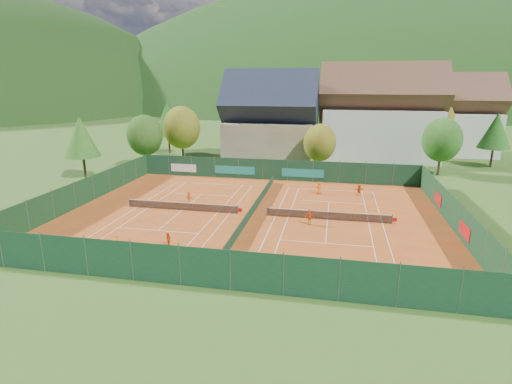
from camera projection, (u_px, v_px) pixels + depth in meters
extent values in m
plane|color=#31561A|center=(252.00, 215.00, 42.98)|extent=(600.00, 600.00, 0.00)
cube|color=#A64618|center=(252.00, 215.00, 42.98)|extent=(40.00, 32.00, 0.01)
cube|color=white|center=(214.00, 184.00, 55.71)|extent=(10.97, 0.06, 0.00)
cube|color=white|center=(129.00, 254.00, 33.27)|extent=(10.97, 0.06, 0.00)
cube|color=white|center=(137.00, 207.00, 45.53)|extent=(0.06, 23.77, 0.00)
cube|color=white|center=(230.00, 213.00, 43.45)|extent=(0.06, 23.77, 0.00)
cube|color=white|center=(148.00, 208.00, 45.27)|extent=(0.06, 23.77, 0.00)
cube|color=white|center=(218.00, 212.00, 43.71)|extent=(0.06, 23.77, 0.00)
cube|color=white|center=(201.00, 195.00, 50.53)|extent=(8.23, 0.06, 0.00)
cube|color=white|center=(158.00, 230.00, 38.45)|extent=(8.23, 0.06, 0.00)
cube|color=white|center=(182.00, 210.00, 44.49)|extent=(0.06, 12.80, 0.00)
cube|color=white|center=(330.00, 190.00, 52.68)|extent=(10.97, 0.06, 0.00)
cube|color=white|center=(323.00, 271.00, 30.24)|extent=(10.97, 0.06, 0.00)
cube|color=white|center=(275.00, 216.00, 42.50)|extent=(0.06, 23.77, 0.00)
cube|color=white|center=(382.00, 223.00, 40.42)|extent=(0.06, 23.77, 0.00)
cube|color=white|center=(288.00, 217.00, 42.24)|extent=(0.06, 23.77, 0.00)
cube|color=white|center=(368.00, 222.00, 40.68)|extent=(0.06, 23.77, 0.00)
cube|color=white|center=(329.00, 202.00, 47.50)|extent=(8.23, 0.06, 0.00)
cube|color=white|center=(326.00, 243.00, 35.42)|extent=(8.23, 0.06, 0.00)
cube|color=white|center=(328.00, 220.00, 41.46)|extent=(0.06, 12.80, 0.00)
cylinder|color=#59595B|center=(129.00, 202.00, 45.57)|extent=(0.10, 0.10, 1.02)
cylinder|color=#59595B|center=(238.00, 209.00, 43.14)|extent=(0.10, 0.10, 1.02)
cube|color=black|center=(182.00, 206.00, 44.37)|extent=(12.80, 0.02, 0.86)
cube|color=white|center=(182.00, 203.00, 44.25)|extent=(12.80, 0.04, 0.06)
cube|color=red|center=(240.00, 210.00, 43.11)|extent=(0.40, 0.04, 0.40)
cylinder|color=#59595B|center=(267.00, 211.00, 42.54)|extent=(0.10, 0.10, 1.02)
cylinder|color=#59595B|center=(392.00, 219.00, 40.11)|extent=(0.10, 0.10, 1.02)
cube|color=black|center=(328.00, 215.00, 41.34)|extent=(12.80, 0.02, 0.86)
cube|color=white|center=(328.00, 212.00, 41.22)|extent=(12.80, 0.04, 0.06)
cube|color=red|center=(395.00, 220.00, 40.08)|extent=(0.40, 0.04, 0.40)
cube|color=#12331F|center=(252.00, 210.00, 42.84)|extent=(0.03, 28.80, 1.00)
cube|color=#143722|center=(275.00, 170.00, 57.68)|extent=(40.00, 0.04, 3.00)
cube|color=teal|center=(235.00, 170.00, 58.84)|extent=(6.00, 0.03, 1.20)
cube|color=teal|center=(303.00, 173.00, 56.95)|extent=(6.00, 0.03, 1.20)
cube|color=silver|center=(184.00, 168.00, 60.36)|extent=(4.00, 0.03, 1.20)
cube|color=#153A23|center=(205.00, 268.00, 27.47)|extent=(40.00, 0.04, 3.00)
cube|color=#153A1C|center=(84.00, 192.00, 46.36)|extent=(0.04, 32.00, 3.00)
cube|color=#13361B|center=(453.00, 213.00, 38.79)|extent=(0.04, 32.00, 3.00)
cube|color=#B21414|center=(464.00, 231.00, 35.10)|extent=(0.03, 3.00, 1.20)
cube|color=#B21414|center=(438.00, 199.00, 44.54)|extent=(0.03, 3.00, 1.20)
cube|color=tan|center=(270.00, 141.00, 70.93)|extent=(15.00, 12.00, 7.00)
cube|color=#1E2333|center=(271.00, 104.00, 69.18)|extent=(16.20, 12.00, 12.00)
cube|color=silver|center=(379.00, 134.00, 72.73)|extent=(20.00, 11.00, 9.00)
cube|color=brown|center=(382.00, 93.00, 70.77)|extent=(21.60, 11.00, 11.00)
cube|color=silver|center=(449.00, 133.00, 77.76)|extent=(16.00, 10.00, 8.00)
cube|color=brown|center=(453.00, 99.00, 76.01)|extent=(17.28, 10.00, 10.00)
cylinder|color=#412C17|center=(147.00, 160.00, 65.65)|extent=(0.36, 0.36, 2.80)
ellipsoid|color=#275017|center=(145.00, 135.00, 64.57)|extent=(5.72, 5.72, 6.58)
cylinder|color=#442C18|center=(183.00, 153.00, 70.51)|extent=(0.36, 0.36, 3.15)
ellipsoid|color=olive|center=(182.00, 128.00, 69.30)|extent=(6.44, 6.44, 7.40)
cylinder|color=#4A301A|center=(169.00, 144.00, 79.15)|extent=(0.36, 0.36, 3.50)
cone|color=#1F5618|center=(168.00, 119.00, 77.81)|extent=(5.60, 5.60, 6.50)
cylinder|color=#432E18|center=(319.00, 165.00, 62.28)|extent=(0.36, 0.36, 2.45)
ellipsoid|color=olive|center=(320.00, 143.00, 61.34)|extent=(5.01, 5.01, 5.76)
cylinder|color=#4B331A|center=(439.00, 166.00, 60.72)|extent=(0.36, 0.36, 2.80)
ellipsoid|color=#245919|center=(442.00, 140.00, 59.64)|extent=(5.72, 5.72, 6.58)
cylinder|color=#452C18|center=(492.00, 158.00, 66.33)|extent=(0.36, 0.36, 3.15)
cone|color=#205A19|center=(496.00, 131.00, 65.12)|extent=(5.04, 5.04, 5.85)
cylinder|color=#483019|center=(85.00, 167.00, 59.19)|extent=(0.36, 0.36, 3.15)
cone|color=#2A5F1B|center=(81.00, 137.00, 57.97)|extent=(5.04, 5.04, 5.85)
cylinder|color=#4A2A1A|center=(430.00, 147.00, 75.35)|extent=(0.36, 0.36, 3.50)
ellipsoid|color=olive|center=(433.00, 121.00, 74.00)|extent=(7.15, 7.15, 8.22)
ellipsoid|color=black|center=(337.00, 150.00, 335.75)|extent=(440.00, 440.00, 242.00)
cylinder|color=slate|center=(362.00, 268.00, 29.85)|extent=(0.02, 0.02, 0.80)
cylinder|color=slate|center=(366.00, 269.00, 29.79)|extent=(0.02, 0.02, 0.80)
cylinder|color=slate|center=(362.00, 266.00, 30.13)|extent=(0.02, 0.02, 0.80)
cylinder|color=slate|center=(366.00, 267.00, 30.07)|extent=(0.02, 0.02, 0.80)
cube|color=slate|center=(364.00, 266.00, 29.92)|extent=(0.34, 0.34, 0.30)
ellipsoid|color=#CCD833|center=(364.00, 265.00, 29.91)|extent=(0.28, 0.28, 0.16)
sphere|color=#CCD833|center=(135.00, 233.00, 37.82)|extent=(0.07, 0.07, 0.07)
sphere|color=#CCD833|center=(293.00, 262.00, 31.78)|extent=(0.07, 0.07, 0.07)
sphere|color=#CCD833|center=(253.00, 210.00, 44.59)|extent=(0.07, 0.07, 0.07)
sphere|color=#CCD833|center=(225.00, 199.00, 48.61)|extent=(0.07, 0.07, 0.07)
sphere|color=#CCD833|center=(377.00, 229.00, 38.77)|extent=(0.07, 0.07, 0.07)
imported|color=orange|center=(117.00, 243.00, 33.79)|extent=(0.59, 0.51, 1.35)
imported|color=#CE4E12|center=(168.00, 239.00, 34.69)|extent=(0.76, 0.72, 1.23)
imported|color=#D44212|center=(189.00, 197.00, 46.91)|extent=(0.90, 0.53, 1.38)
imported|color=#E24A14|center=(309.00, 217.00, 39.80)|extent=(0.99, 0.78, 1.57)
imported|color=orange|center=(319.00, 188.00, 50.69)|extent=(0.85, 0.64, 1.57)
imported|color=#D55112|center=(359.00, 190.00, 50.04)|extent=(1.39, 0.81, 1.43)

